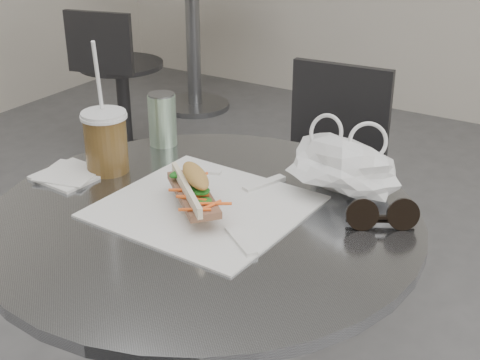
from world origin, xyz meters
The scene contains 11 objects.
cafe_table centered at (0.00, 0.20, 0.47)m, with size 0.76×0.76×0.74m.
bg_table centered at (-1.60, 2.40, 0.47)m, with size 0.70×0.70×0.74m.
chair_far centered at (-0.16, 1.04, 0.34)m, with size 0.40×0.41×0.75m.
bg_chair centered at (-1.45, 1.59, 0.33)m, with size 0.39×0.42×0.74m.
sandwich_paper centered at (-0.01, 0.22, 0.74)m, with size 0.34×0.32×0.00m, color white.
banh_mi centered at (-0.02, 0.20, 0.78)m, with size 0.22×0.21×0.08m.
iced_coffee centered at (-0.26, 0.25, 0.80)m, with size 0.09×0.09×0.26m.
sunglasses centered at (0.28, 0.31, 0.76)m, with size 0.11×0.09×0.05m.
plastic_bag centered at (0.17, 0.40, 0.79)m, with size 0.20×0.15×0.10m, color silver, non-canonical shape.
napkin_stack centered at (-0.31, 0.19, 0.74)m, with size 0.13×0.13×0.01m.
drink_can centered at (-0.26, 0.42, 0.80)m, with size 0.06×0.06×0.11m.
Camera 1 is at (0.59, -0.64, 1.29)m, focal length 50.00 mm.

